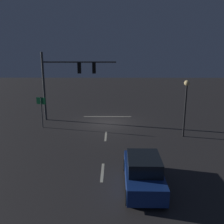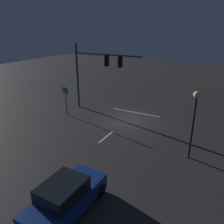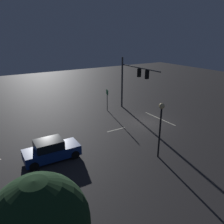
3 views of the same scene
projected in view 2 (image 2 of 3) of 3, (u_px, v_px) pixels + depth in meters
The scene contains 8 objects.
ground_plane at pixel (127, 120), 20.79m from camera, with size 80.00×80.00×0.00m, color #2D2B2B.
traffic_signal_assembly at pixel (96, 67), 21.67m from camera, with size 7.14×0.47×6.64m.
lane_dash_far at pixel (106, 137), 17.50m from camera, with size 2.20×0.16×0.01m, color beige.
lane_dash_mid at pixel (53, 180), 12.57m from camera, with size 2.20×0.16×0.01m, color beige.
stop_bar at pixel (136, 113), 22.49m from camera, with size 5.00×0.16×0.01m, color beige.
car_approaching at pixel (66, 198), 10.15m from camera, with size 1.96×4.39×1.70m.
street_lamp_left_kerb at pixel (195, 112), 13.59m from camera, with size 0.44×0.44×4.56m.
route_sign at pixel (66, 95), 21.26m from camera, with size 0.88×0.32×2.80m.
Camera 2 is at (-7.85, 17.54, 8.09)m, focal length 35.66 mm.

